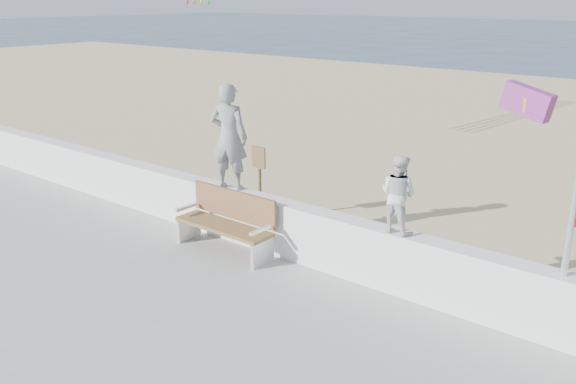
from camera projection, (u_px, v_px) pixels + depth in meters
name	position (u px, v px, depth m)	size (l,w,h in m)	color
ground	(197.00, 310.00, 8.61)	(220.00, 220.00, 0.00)	#2F465E
sand	(461.00, 171.00, 15.27)	(90.00, 40.00, 0.08)	#CABC87
seawall	(286.00, 229.00, 9.90)	(30.00, 0.35, 0.90)	white
adult	(229.00, 137.00, 10.22)	(0.66, 0.43, 1.80)	gray
child	(398.00, 194.00, 8.40)	(0.54, 0.42, 1.12)	silver
bench	(227.00, 221.00, 10.07)	(1.80, 0.57, 1.00)	olive
parafoil_kite	(529.00, 102.00, 11.03)	(1.03, 0.43, 0.68)	#FE1C2A
sign	(259.00, 177.00, 11.62)	(0.32, 0.07, 1.46)	olive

